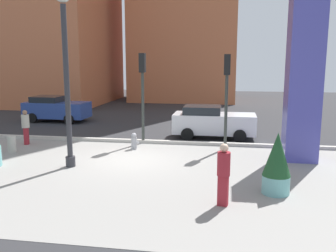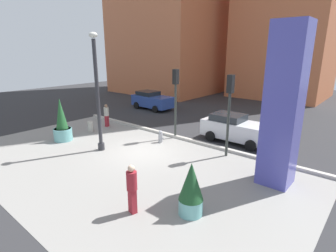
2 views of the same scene
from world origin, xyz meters
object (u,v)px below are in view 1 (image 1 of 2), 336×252
at_px(traffic_light_corner, 143,83).
at_px(car_far_lane, 56,109).
at_px(fire_hydrant, 134,141).
at_px(car_intersection, 213,122).
at_px(pedestrian_by_curb, 224,171).
at_px(concrete_bollard, 12,144).
at_px(potted_plant_near_right, 277,164).
at_px(art_pillar_blue, 304,80).
at_px(traffic_light_far_side, 227,86).
at_px(pedestrian_on_sidewalk, 26,125).
at_px(lamp_post, 67,86).

bearing_deg(traffic_light_corner, car_far_lane, 142.99).
relative_size(fire_hydrant, car_intersection, 0.18).
relative_size(car_far_lane, pedestrian_by_curb, 2.33).
bearing_deg(concrete_bollard, potted_plant_near_right, -17.25).
bearing_deg(concrete_bollard, car_far_lane, 102.76).
xyz_separation_m(art_pillar_blue, pedestrian_by_curb, (-2.98, -5.38, -2.24)).
relative_size(art_pillar_blue, concrete_bollard, 8.65).
height_order(art_pillar_blue, traffic_light_far_side, art_pillar_blue).
distance_m(art_pillar_blue, concrete_bollard, 12.56).
bearing_deg(traffic_light_corner, pedestrian_by_curb, -61.55).
bearing_deg(fire_hydrant, art_pillar_blue, -5.37).
height_order(concrete_bollard, pedestrian_on_sidewalk, pedestrian_on_sidewalk).
bearing_deg(pedestrian_on_sidewalk, art_pillar_blue, -3.36).
bearing_deg(car_intersection, fire_hydrant, -138.36).
bearing_deg(fire_hydrant, traffic_light_far_side, 9.06).
height_order(pedestrian_on_sidewalk, pedestrian_by_curb, pedestrian_by_curb).
bearing_deg(fire_hydrant, car_far_lane, 136.45).
bearing_deg(traffic_light_far_side, car_far_lane, 151.62).
xyz_separation_m(car_far_lane, pedestrian_on_sidewalk, (1.64, -6.56, 0.09)).
bearing_deg(pedestrian_by_curb, traffic_light_corner, 118.45).
distance_m(lamp_post, traffic_light_corner, 4.74).
height_order(fire_hydrant, car_intersection, car_intersection).
bearing_deg(potted_plant_near_right, fire_hydrant, 139.57).
bearing_deg(potted_plant_near_right, concrete_bollard, 162.75).
bearing_deg(traffic_light_far_side, fire_hydrant, -170.94).
bearing_deg(car_far_lane, concrete_bollard, -77.24).
bearing_deg(potted_plant_near_right, car_intersection, 105.99).
height_order(fire_hydrant, car_far_lane, car_far_lane).
xyz_separation_m(lamp_post, fire_hydrant, (1.70, 3.10, -2.69)).
bearing_deg(potted_plant_near_right, traffic_light_corner, 132.22).
xyz_separation_m(potted_plant_near_right, traffic_light_corner, (-5.53, 6.10, 1.97)).
relative_size(fire_hydrant, pedestrian_on_sidewalk, 0.45).
bearing_deg(art_pillar_blue, concrete_bollard, -176.20).
bearing_deg(traffic_light_corner, fire_hydrant, -96.00).
bearing_deg(pedestrian_on_sidewalk, concrete_bollard, -82.97).
distance_m(concrete_bollard, pedestrian_by_curb, 10.32).
height_order(art_pillar_blue, car_far_lane, art_pillar_blue).
bearing_deg(concrete_bollard, pedestrian_by_curb, -26.32).
relative_size(lamp_post, car_far_lane, 1.51).
xyz_separation_m(concrete_bollard, pedestrian_on_sidewalk, (-0.19, 1.54, 0.55)).
bearing_deg(pedestrian_by_curb, lamp_post, 153.11).
distance_m(concrete_bollard, traffic_light_corner, 6.46).
distance_m(art_pillar_blue, pedestrian_on_sidewalk, 12.63).
relative_size(concrete_bollard, traffic_light_corner, 0.17).
distance_m(traffic_light_far_side, pedestrian_on_sidewalk, 9.63).
bearing_deg(pedestrian_on_sidewalk, lamp_post, -41.13).
bearing_deg(pedestrian_on_sidewalk, fire_hydrant, -0.70).
distance_m(lamp_post, pedestrian_on_sidewalk, 5.27).
xyz_separation_m(potted_plant_near_right, fire_hydrant, (-5.67, 4.83, -0.58)).
distance_m(fire_hydrant, car_far_lane, 9.63).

